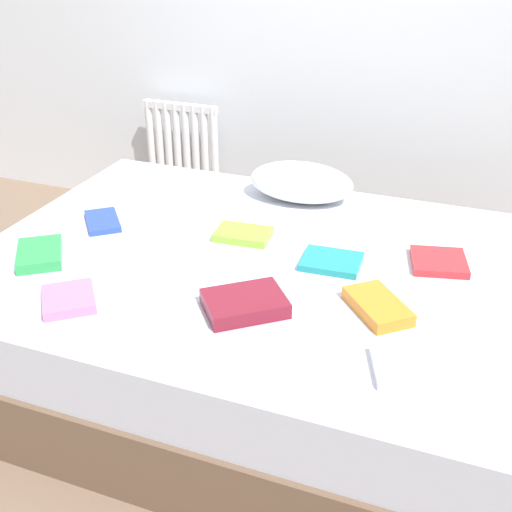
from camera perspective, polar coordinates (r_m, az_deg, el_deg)
ground_plane at (r=2.57m, az=-0.40°, el=-9.95°), size 8.00×8.00×0.00m
bed at (r=2.42m, az=-0.42°, el=-5.37°), size 2.00×1.50×0.50m
radiator at (r=3.67m, az=-6.61°, el=9.41°), size 0.44×0.04×0.53m
pillow at (r=2.74m, az=4.07°, el=6.63°), size 0.45×0.27×0.16m
textbook_orange at (r=2.01m, az=10.84°, el=-4.44°), size 0.25×0.26×0.04m
textbook_lime at (r=2.42m, az=-1.16°, el=1.96°), size 0.22×0.16×0.03m
textbook_green at (r=2.40m, az=-18.81°, el=0.16°), size 0.25×0.27×0.04m
textbook_pink at (r=2.10m, az=-16.44°, el=-3.73°), size 0.24×0.24×0.03m
textbook_white at (r=1.80m, az=13.69°, el=-9.69°), size 0.25×0.23×0.02m
textbook_maroon at (r=1.98m, az=-1.02°, el=-4.27°), size 0.31×0.30×0.05m
textbook_blue at (r=2.61m, az=-13.58°, el=3.05°), size 0.23×0.24×0.02m
textbook_red at (r=2.33m, az=16.06°, el=-0.50°), size 0.23×0.23×0.03m
textbook_teal at (r=2.25m, az=6.76°, el=-0.50°), size 0.21×0.18×0.02m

